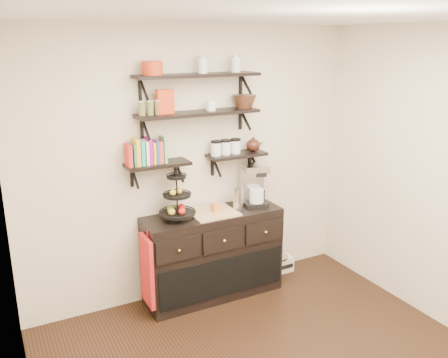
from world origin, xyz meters
The scene contains 21 objects.
ceiling centered at (0.00, 0.00, 2.70)m, with size 3.50×3.50×0.02m, color white.
back_wall centered at (0.00, 1.75, 1.35)m, with size 3.50×0.02×2.70m, color beige.
left_wall centered at (-1.75, 0.00, 1.35)m, with size 0.02×3.50×2.70m, color beige.
shelf_top centered at (0.00, 1.62, 2.23)m, with size 1.20×0.27×0.23m.
shelf_mid centered at (0.00, 1.62, 1.88)m, with size 1.20×0.27×0.23m.
shelf_low_left centered at (-0.42, 1.63, 1.43)m, with size 0.60×0.25×0.23m.
shelf_low_right centered at (0.42, 1.63, 1.43)m, with size 0.60×0.25×0.23m.
cookbooks centered at (-0.51, 1.63, 1.56)m, with size 0.36×0.15×0.26m.
glass_canisters centered at (0.30, 1.63, 1.51)m, with size 0.32×0.10×0.13m.
sideboard centered at (0.09, 1.51, 0.45)m, with size 1.40×0.50×0.92m.
fruit_stand centered at (-0.28, 1.52, 1.07)m, with size 0.34×0.34×0.50m.
candle centered at (0.13, 1.51, 0.96)m, with size 0.08×0.08×0.08m, color #BB6E2B.
coffee_maker centered at (0.58, 1.54, 1.11)m, with size 0.28×0.28×0.43m.
thermal_carafe centered at (0.37, 1.49, 1.01)m, with size 0.11×0.11×0.22m, color silver.
apron centered at (-0.64, 1.41, 0.48)m, with size 0.04×0.29×0.68m, color #A5111A.
radio centered at (0.97, 1.62, 0.10)m, with size 0.33×0.22×0.20m.
recipe_box centered at (-0.33, 1.61, 2.01)m, with size 0.16×0.06×0.22m, color red.
walnut_bowl centered at (0.50, 1.61, 1.96)m, with size 0.24×0.24×0.13m, color black, non-canonical shape.
ramekins centered at (0.13, 1.61, 1.95)m, with size 0.09×0.09×0.10m, color white.
teapot centered at (0.62, 1.63, 1.52)m, with size 0.20×0.15×0.15m, color #33170F, non-canonical shape.
red_pot centered at (-0.44, 1.61, 2.31)m, with size 0.18×0.18×0.12m, color red.
Camera 1 is at (-1.84, -2.44, 2.54)m, focal length 38.00 mm.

